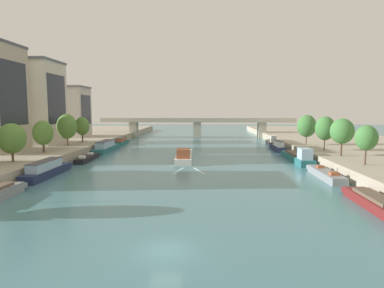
# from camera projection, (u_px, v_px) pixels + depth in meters

# --- Properties ---
(ground_plane) EXTENTS (400.00, 400.00, 0.00)m
(ground_plane) POSITION_uv_depth(u_px,v_px,m) (166.00, 251.00, 24.65)
(ground_plane) COLOR teal
(quay_left) EXTENTS (36.00, 170.00, 2.08)m
(quay_left) POSITION_uv_depth(u_px,v_px,m) (26.00, 148.00, 80.87)
(quay_left) COLOR #A89E89
(quay_left) RESTS_ON ground
(quay_right) EXTENTS (36.00, 170.00, 2.08)m
(quay_right) POSITION_uv_depth(u_px,v_px,m) (367.00, 149.00, 77.45)
(quay_right) COLOR #A89E89
(quay_right) RESTS_ON ground
(barge_midriver) EXTENTS (3.98, 17.54, 3.03)m
(barge_midriver) POSITION_uv_depth(u_px,v_px,m) (184.00, 156.00, 68.08)
(barge_midriver) COLOR silver
(barge_midriver) RESTS_ON ground
(wake_behind_barge) EXTENTS (5.60, 6.01, 0.03)m
(wake_behind_barge) POSITION_uv_depth(u_px,v_px,m) (189.00, 171.00, 56.21)
(wake_behind_barge) COLOR silver
(wake_behind_barge) RESTS_ON ground
(moored_boat_left_near) EXTENTS (2.44, 13.72, 2.70)m
(moored_boat_left_near) POSITION_uv_depth(u_px,v_px,m) (47.00, 170.00, 51.44)
(moored_boat_left_near) COLOR #1E284C
(moored_boat_left_near) RESTS_ON ground
(moored_boat_left_midway) EXTENTS (2.37, 11.28, 2.10)m
(moored_boat_left_midway) POSITION_uv_depth(u_px,v_px,m) (87.00, 158.00, 67.33)
(moored_boat_left_midway) COLOR black
(moored_boat_left_midway) RESTS_ON ground
(moored_boat_left_second) EXTENTS (2.92, 15.07, 2.80)m
(moored_boat_left_second) POSITION_uv_depth(u_px,v_px,m) (106.00, 147.00, 81.59)
(moored_boat_left_second) COLOR #23666B
(moored_boat_left_second) RESTS_ON ground
(moored_boat_left_upstream) EXTENTS (2.14, 11.57, 2.22)m
(moored_boat_left_upstream) POSITION_uv_depth(u_px,v_px,m) (122.00, 141.00, 97.84)
(moored_boat_left_upstream) COLOR #23666B
(moored_boat_left_upstream) RESTS_ON ground
(moored_boat_right_end) EXTENTS (2.37, 12.50, 2.26)m
(moored_boat_right_end) POSITION_uv_depth(u_px,v_px,m) (325.00, 174.00, 50.47)
(moored_boat_right_end) COLOR gray
(moored_boat_right_end) RESTS_ON ground
(moored_boat_right_near) EXTENTS (2.89, 16.52, 3.32)m
(moored_boat_right_near) POSITION_uv_depth(u_px,v_px,m) (298.00, 157.00, 65.89)
(moored_boat_right_near) COLOR #23666B
(moored_boat_right_near) RESTS_ON ground
(moored_boat_right_midway) EXTENTS (1.89, 10.12, 2.76)m
(moored_boat_right_midway) POSITION_uv_depth(u_px,v_px,m) (278.00, 147.00, 81.95)
(moored_boat_right_midway) COLOR #1E284C
(moored_boat_right_midway) RESTS_ON ground
(moored_boat_right_lone) EXTENTS (2.33, 11.07, 3.27)m
(moored_boat_right_lone) POSITION_uv_depth(u_px,v_px,m) (271.00, 143.00, 93.27)
(moored_boat_right_lone) COLOR black
(moored_boat_right_lone) RESTS_ON ground
(tree_left_second) EXTENTS (4.45, 4.45, 6.36)m
(tree_left_second) POSITION_uv_depth(u_px,v_px,m) (12.00, 138.00, 52.79)
(tree_left_second) COLOR brown
(tree_left_second) RESTS_ON quay_left
(tree_left_distant) EXTENTS (3.90, 3.90, 6.37)m
(tree_left_distant) POSITION_uv_depth(u_px,v_px,m) (43.00, 133.00, 64.16)
(tree_left_distant) COLOR brown
(tree_left_distant) RESTS_ON quay_left
(tree_left_third) EXTENTS (4.49, 4.49, 7.49)m
(tree_left_third) POSITION_uv_depth(u_px,v_px,m) (67.00, 126.00, 74.47)
(tree_left_third) COLOR brown
(tree_left_third) RESTS_ON quay_left
(tree_left_nearest) EXTENTS (3.67, 3.67, 6.57)m
(tree_left_nearest) POSITION_uv_depth(u_px,v_px,m) (82.00, 126.00, 84.28)
(tree_left_nearest) COLOR brown
(tree_left_nearest) RESTS_ON quay_left
(tree_right_midway) EXTENTS (3.33, 3.33, 6.21)m
(tree_right_midway) POSITION_uv_depth(u_px,v_px,m) (366.00, 138.00, 49.85)
(tree_right_midway) COLOR brown
(tree_right_midway) RESTS_ON quay_right
(tree_right_second) EXTENTS (4.27, 4.27, 6.92)m
(tree_right_second) POSITION_uv_depth(u_px,v_px,m) (342.00, 131.00, 59.57)
(tree_right_second) COLOR brown
(tree_right_second) RESTS_ON quay_right
(tree_right_by_lamp) EXTENTS (3.99, 3.99, 7.15)m
(tree_right_by_lamp) POSITION_uv_depth(u_px,v_px,m) (325.00, 128.00, 67.32)
(tree_right_by_lamp) COLOR brown
(tree_right_by_lamp) RESTS_ON quay_right
(tree_right_far) EXTENTS (4.47, 4.47, 7.22)m
(tree_right_far) POSITION_uv_depth(u_px,v_px,m) (307.00, 126.00, 77.82)
(tree_right_far) COLOR brown
(tree_right_far) RESTS_ON quay_right
(building_left_corner) EXTENTS (15.62, 12.31, 20.51)m
(building_left_corner) POSITION_uv_depth(u_px,v_px,m) (27.00, 102.00, 79.75)
(building_left_corner) COLOR beige
(building_left_corner) RESTS_ON quay_left
(building_left_far_end) EXTENTS (14.45, 10.20, 15.63)m
(building_left_far_end) POSITION_uv_depth(u_px,v_px,m) (64.00, 111.00, 100.64)
(building_left_far_end) COLOR #BCB2A8
(building_left_far_end) RESTS_ON quay_left
(bridge_far) EXTENTS (71.80, 4.40, 7.27)m
(bridge_far) POSITION_uv_depth(u_px,v_px,m) (197.00, 125.00, 120.00)
(bridge_far) COLOR #ADA899
(bridge_far) RESTS_ON ground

